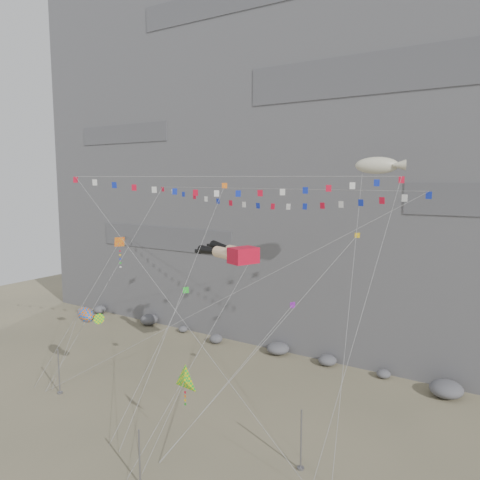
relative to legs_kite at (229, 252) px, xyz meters
The scene contains 17 objects.
ground 15.24m from the legs_kite, 85.42° to the right, with size 120.00×120.00×0.00m, color gray.
cliff 26.77m from the legs_kite, 88.44° to the left, with size 80.00×28.00×50.00m, color slate.
talus_boulders 15.15m from the legs_kite, 85.79° to the left, with size 60.00×3.00×1.20m, color slate, non-canonical shape.
anchor_pole_left 19.28m from the legs_kite, 136.83° to the right, with size 0.12×0.12×4.28m, color gray.
anchor_pole_center 20.14m from the legs_kite, 76.16° to the right, with size 0.12×0.12×3.81m, color gray.
anchor_pole_right 18.63m from the legs_kite, 37.25° to the right, with size 0.12×0.12×4.34m, color gray.
legs_kite is the anchor object (origin of this frame).
flag_banner_upper 6.98m from the legs_kite, 47.62° to the left, with size 30.90×16.76×28.23m.
flag_banner_lower 7.88m from the legs_kite, 58.45° to the right, with size 26.91×13.64×24.71m.
harlequin_kite 10.82m from the legs_kite, 151.93° to the right, with size 6.23×7.71×16.07m.
fish_windsock 14.64m from the legs_kite, 139.38° to the right, with size 4.65×3.66×8.19m.
delta_kite 14.96m from the legs_kite, 69.87° to the right, with size 2.40×3.70×7.35m.
blimp_windsock 15.54m from the legs_kite, 14.37° to the left, with size 4.57×15.08×25.07m.
small_kite_a 5.98m from the legs_kite, 158.35° to the left, with size 1.86×16.09×24.62m.
small_kite_b 9.36m from the legs_kite, 20.80° to the right, with size 5.27×11.78×15.39m.
small_kite_c 6.59m from the legs_kite, 95.99° to the right, with size 1.20×9.21×13.34m.
small_kite_d 11.86m from the legs_kite, ahead, with size 9.10×16.04×23.23m.
Camera 1 is at (24.16, -28.42, 19.81)m, focal length 35.00 mm.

